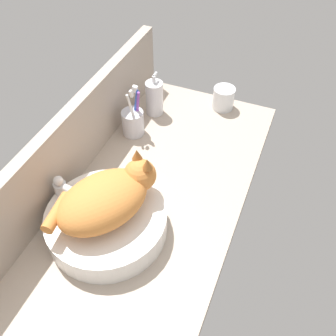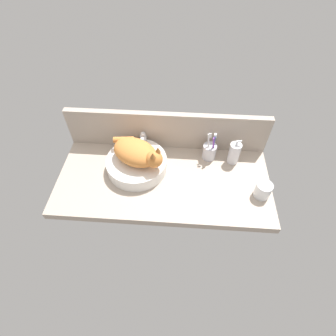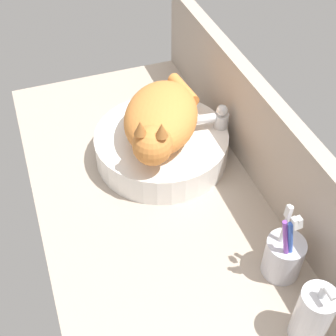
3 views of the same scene
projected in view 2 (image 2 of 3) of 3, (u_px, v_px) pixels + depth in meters
ground_plane at (164, 180)px, 142.46cm from camera, size 113.33×53.78×4.00cm
backsplash_panel at (167, 130)px, 148.43cm from camera, size 113.33×3.60×23.21cm
sink_basin at (137, 164)px, 142.47cm from camera, size 32.61×32.61×7.31cm
cat at (137, 153)px, 134.89cm from camera, size 30.06×26.78×14.00cm
faucet at (143, 142)px, 148.45cm from camera, size 4.21×11.86×13.60cm
soap_dispenser at (234, 153)px, 143.79cm from camera, size 6.31×6.31×16.13cm
toothbrush_cup at (209, 151)px, 147.01cm from camera, size 7.58×7.58×18.71cm
water_glass at (263, 191)px, 130.69cm from camera, size 8.00×8.00×8.34cm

